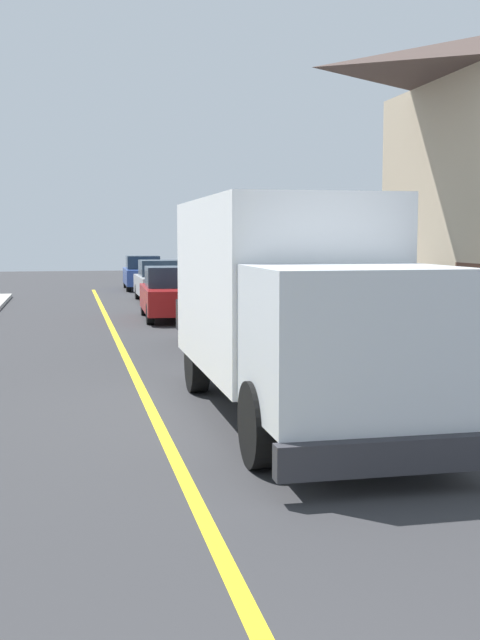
{
  "coord_description": "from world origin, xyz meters",
  "views": [
    {
      "loc": [
        -1.19,
        -1.72,
        2.64
      ],
      "look_at": [
        1.28,
        9.69,
        1.4
      ],
      "focal_mm": 44.51,
      "sensor_mm": 36.0,
      "label": 1
    }
  ],
  "objects_px": {
    "parked_car_near": "(229,316)",
    "parked_van_across": "(378,324)",
    "parked_car_mid": "(172,294)",
    "parked_car_furthest": "(143,274)",
    "box_truck": "(288,296)",
    "parked_car_far": "(160,282)"
  },
  "relations": [
    {
      "from": "box_truck",
      "to": "parked_car_near",
      "type": "distance_m",
      "value": 6.85
    },
    {
      "from": "parked_car_mid",
      "to": "parked_car_furthest",
      "type": "relative_size",
      "value": 1.0
    },
    {
      "from": "parked_car_mid",
      "to": "parked_car_furthest",
      "type": "distance_m",
      "value": 14.4
    },
    {
      "from": "parked_car_far",
      "to": "parked_car_near",
      "type": "bearing_deg",
      "value": -90.0
    },
    {
      "from": "parked_car_mid",
      "to": "parked_van_across",
      "type": "bearing_deg",
      "value": -71.3
    },
    {
      "from": "parked_car_near",
      "to": "parked_car_furthest",
      "type": "bearing_deg",
      "value": 90.01
    },
    {
      "from": "box_truck",
      "to": "parked_van_across",
      "type": "distance_m",
      "value": 5.64
    },
    {
      "from": "parked_car_near",
      "to": "parked_car_furthest",
      "type": "distance_m",
      "value": 21.54
    },
    {
      "from": "parked_car_near",
      "to": "parked_car_mid",
      "type": "relative_size",
      "value": 1.0
    },
    {
      "from": "parked_car_furthest",
      "to": "parked_van_across",
      "type": "distance_m",
      "value": 23.95
    },
    {
      "from": "parked_car_furthest",
      "to": "parked_van_across",
      "type": "height_order",
      "value": "same"
    },
    {
      "from": "box_truck",
      "to": "parked_car_far",
      "type": "height_order",
      "value": "box_truck"
    },
    {
      "from": "parked_car_furthest",
      "to": "parked_car_far",
      "type": "bearing_deg",
      "value": -89.97
    },
    {
      "from": "parked_car_far",
      "to": "parked_van_across",
      "type": "bearing_deg",
      "value": -80.41
    },
    {
      "from": "parked_car_near",
      "to": "parked_van_across",
      "type": "height_order",
      "value": "same"
    },
    {
      "from": "parked_car_near",
      "to": "parked_car_mid",
      "type": "height_order",
      "value": "same"
    },
    {
      "from": "parked_car_mid",
      "to": "parked_car_far",
      "type": "xyz_separation_m",
      "value": [
        0.42,
        6.94,
        0.0
      ]
    },
    {
      "from": "parked_car_mid",
      "to": "parked_van_across",
      "type": "xyz_separation_m",
      "value": [
        3.18,
        -9.39,
        0.0
      ]
    },
    {
      "from": "parked_car_mid",
      "to": "parked_car_far",
      "type": "bearing_deg",
      "value": 86.53
    },
    {
      "from": "parked_van_across",
      "to": "parked_car_furthest",
      "type": "bearing_deg",
      "value": 96.63
    },
    {
      "from": "parked_car_mid",
      "to": "parked_van_across",
      "type": "distance_m",
      "value": 9.92
    },
    {
      "from": "box_truck",
      "to": "parked_car_furthest",
      "type": "bearing_deg",
      "value": 89.03
    }
  ]
}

